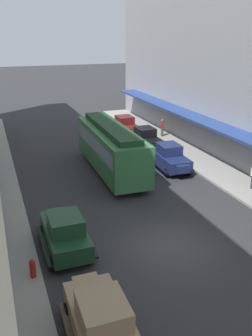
{
  "coord_description": "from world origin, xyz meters",
  "views": [
    {
      "loc": [
        -7.18,
        -13.03,
        9.41
      ],
      "look_at": [
        0.0,
        6.0,
        1.8
      ],
      "focal_mm": 39.05,
      "sensor_mm": 36.0,
      "label": 1
    }
  ],
  "objects_px": {
    "parked_car_4": "(102,321)",
    "parked_car_5": "(125,126)",
    "parked_car_0": "(170,157)",
    "parked_car_2": "(146,139)",
    "fire_hydrant": "(33,268)",
    "parked_car_3": "(65,232)",
    "streetcar": "(111,146)",
    "pedestrian_3": "(162,127)"
  },
  "relations": [
    {
      "from": "parked_car_4",
      "to": "parked_car_5",
      "type": "bearing_deg",
      "value": 67.73
    },
    {
      "from": "parked_car_3",
      "to": "fire_hydrant",
      "type": "distance_m",
      "value": 2.42
    },
    {
      "from": "parked_car_5",
      "to": "parked_car_2",
      "type": "bearing_deg",
      "value": -89.29
    },
    {
      "from": "fire_hydrant",
      "to": "pedestrian_3",
      "type": "bearing_deg",
      "value": 50.68
    },
    {
      "from": "parked_car_5",
      "to": "pedestrian_3",
      "type": "distance_m",
      "value": 3.55
    },
    {
      "from": "parked_car_4",
      "to": "streetcar",
      "type": "height_order",
      "value": "streetcar"
    },
    {
      "from": "parked_car_4",
      "to": "fire_hydrant",
      "type": "bearing_deg",
      "value": 111.89
    },
    {
      "from": "parked_car_2",
      "to": "streetcar",
      "type": "xyz_separation_m",
      "value": [
        -4.45,
        -4.03,
        0.96
      ]
    },
    {
      "from": "parked_car_3",
      "to": "streetcar",
      "type": "height_order",
      "value": "streetcar"
    },
    {
      "from": "parked_car_4",
      "to": "parked_car_0",
      "type": "bearing_deg",
      "value": 55.48
    },
    {
      "from": "parked_car_3",
      "to": "parked_car_4",
      "type": "relative_size",
      "value": 1.0
    },
    {
      "from": "streetcar",
      "to": "pedestrian_3",
      "type": "xyz_separation_m",
      "value": [
        7.33,
        6.83,
        -0.91
      ]
    },
    {
      "from": "streetcar",
      "to": "fire_hydrant",
      "type": "height_order",
      "value": "streetcar"
    },
    {
      "from": "parked_car_3",
      "to": "pedestrian_3",
      "type": "relative_size",
      "value": 2.6
    },
    {
      "from": "parked_car_0",
      "to": "parked_car_4",
      "type": "bearing_deg",
      "value": -124.52
    },
    {
      "from": "streetcar",
      "to": "pedestrian_3",
      "type": "height_order",
      "value": "streetcar"
    },
    {
      "from": "parked_car_2",
      "to": "parked_car_5",
      "type": "distance_m",
      "value": 4.78
    },
    {
      "from": "fire_hydrant",
      "to": "pedestrian_3",
      "type": "height_order",
      "value": "pedestrian_3"
    },
    {
      "from": "parked_car_2",
      "to": "pedestrian_3",
      "type": "distance_m",
      "value": 4.03
    },
    {
      "from": "parked_car_0",
      "to": "streetcar",
      "type": "bearing_deg",
      "value": 166.26
    },
    {
      "from": "parked_car_0",
      "to": "pedestrian_3",
      "type": "relative_size",
      "value": 2.63
    },
    {
      "from": "parked_car_2",
      "to": "parked_car_4",
      "type": "distance_m",
      "value": 20.86
    },
    {
      "from": "parked_car_3",
      "to": "pedestrian_3",
      "type": "distance_m",
      "value": 19.93
    },
    {
      "from": "parked_car_2",
      "to": "fire_hydrant",
      "type": "height_order",
      "value": "parked_car_2"
    },
    {
      "from": "parked_car_5",
      "to": "fire_hydrant",
      "type": "relative_size",
      "value": 5.21
    },
    {
      "from": "parked_car_5",
      "to": "fire_hydrant",
      "type": "height_order",
      "value": "parked_car_5"
    },
    {
      "from": "fire_hydrant",
      "to": "parked_car_2",
      "type": "bearing_deg",
      "value": 52.11
    },
    {
      "from": "parked_car_0",
      "to": "parked_car_3",
      "type": "bearing_deg",
      "value": -140.06
    },
    {
      "from": "parked_car_2",
      "to": "fire_hydrant",
      "type": "distance_m",
      "value": 18.31
    },
    {
      "from": "parked_car_0",
      "to": "parked_car_2",
      "type": "height_order",
      "value": "same"
    },
    {
      "from": "parked_car_3",
      "to": "parked_car_5",
      "type": "xyz_separation_m",
      "value": [
        9.49,
        17.54,
        0.0
      ]
    },
    {
      "from": "parked_car_2",
      "to": "parked_car_3",
      "type": "height_order",
      "value": "same"
    },
    {
      "from": "parked_car_3",
      "to": "streetcar",
      "type": "xyz_separation_m",
      "value": [
        5.11,
        8.73,
        0.96
      ]
    },
    {
      "from": "pedestrian_3",
      "to": "parked_car_2",
      "type": "bearing_deg",
      "value": -135.83
    },
    {
      "from": "parked_car_5",
      "to": "streetcar",
      "type": "relative_size",
      "value": 0.44
    },
    {
      "from": "parked_car_4",
      "to": "fire_hydrant",
      "type": "height_order",
      "value": "parked_car_4"
    },
    {
      "from": "parked_car_0",
      "to": "parked_car_2",
      "type": "distance_m",
      "value": 5.04
    },
    {
      "from": "parked_car_4",
      "to": "pedestrian_3",
      "type": "xyz_separation_m",
      "value": [
        12.49,
        21.33,
        0.05
      ]
    },
    {
      "from": "parked_car_2",
      "to": "parked_car_4",
      "type": "relative_size",
      "value": 1.0
    },
    {
      "from": "parked_car_4",
      "to": "streetcar",
      "type": "relative_size",
      "value": 0.44
    },
    {
      "from": "parked_car_0",
      "to": "pedestrian_3",
      "type": "height_order",
      "value": "parked_car_0"
    },
    {
      "from": "parked_car_0",
      "to": "parked_car_2",
      "type": "bearing_deg",
      "value": 86.28
    }
  ]
}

